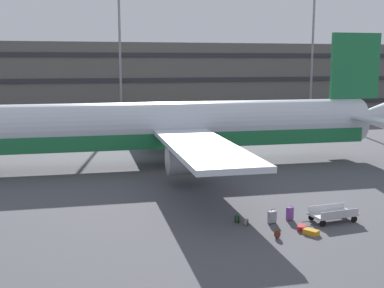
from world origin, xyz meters
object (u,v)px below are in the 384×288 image
Objects in this scene: backpack_scuffed at (277,234)px; backpack_teal at (246,222)px; suitcase_orange at (302,228)px; backpack_navy at (238,219)px; suitcase_red at (272,217)px; suitcase_small at (311,232)px; suitcase_upright at (290,213)px; baggage_cart at (333,214)px; airliner at (169,127)px.

backpack_scuffed is 2.40m from backpack_teal.
backpack_navy is at bearing 146.59° from suitcase_orange.
suitcase_small is at bearing -60.03° from suitcase_red.
suitcase_orange is at bearing -33.41° from backpack_navy.
suitcase_small is 1.65× the size of backpack_navy.
suitcase_upright is 1.62× the size of backpack_scuffed.
backpack_scuffed is 4.53m from baggage_cart.
suitcase_upright is at bearing 86.56° from suitcase_orange.
backpack_scuffed is (-1.96, -0.10, 0.10)m from suitcase_small.
suitcase_red is at bearing 73.38° from backpack_scuffed.
airliner reaches higher than backpack_scuffed.
suitcase_orange is at bearing -158.38° from baggage_cart.
suitcase_small is 4.13m from backpack_navy.
backpack_teal is 5.06m from baggage_cart.
suitcase_red is 1.83m from suitcase_orange.
baggage_cart is at bearing -8.36° from suitcase_red.
suitcase_upright is 1.75m from suitcase_orange.
backpack_teal is (-2.83, 2.13, 0.06)m from suitcase_small.
baggage_cart is at bearing -10.73° from backpack_navy.
backpack_teal is at bearing 111.42° from backpack_scuffed.
suitcase_orange is 1.44× the size of backpack_navy.
suitcase_red is at bearing 171.64° from baggage_cart.
baggage_cart is at bearing 21.62° from suitcase_orange.
backpack_navy is at bearing 164.95° from suitcase_red.
suitcase_small reaches higher than suitcase_orange.
suitcase_upright reaches higher than suitcase_orange.
suitcase_orange is 3.00m from backpack_teal.
suitcase_red is 1.23m from suitcase_upright.
backpack_scuffed is (-0.69, -2.30, -0.14)m from suitcase_red.
suitcase_small is at bearing -77.27° from suitcase_orange.
suitcase_red reaches higher than backpack_scuffed.
suitcase_small is (1.27, -2.20, -0.24)m from suitcase_red.
baggage_cart is (2.20, 1.69, 0.29)m from suitcase_small.
suitcase_red is at bearing -80.97° from airliner.
backpack_scuffed is (-1.89, -2.58, -0.18)m from suitcase_upright.
baggage_cart is at bearing 23.35° from backpack_scuffed.
airliner is 18.33m from baggage_cart.
airliner reaches higher than suitcase_red.
airliner is 56.09× the size of suitcase_orange.
suitcase_orange is (1.10, -1.45, -0.24)m from suitcase_red.
suitcase_upright is 3.07m from backpack_navy.
suitcase_upright is at bearing 7.07° from backpack_teal.
suitcase_upright is 0.97× the size of suitcase_small.
suitcase_red is 1.58m from backpack_teal.
suitcase_upright is at bearing -76.75° from airliner.
backpack_teal is (-2.66, 1.38, 0.06)m from suitcase_orange.
backpack_teal is (0.29, -0.57, -0.04)m from backpack_navy.
airliner is at bearing 92.77° from backpack_navy.
suitcase_red is 0.25× the size of baggage_cart.
suitcase_orange is (3.73, -17.97, -3.26)m from airliner.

